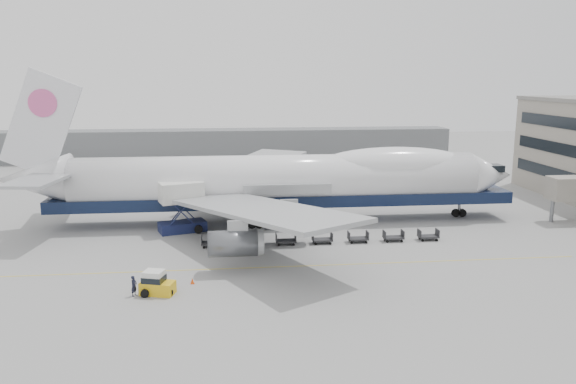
{
  "coord_description": "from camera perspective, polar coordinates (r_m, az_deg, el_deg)",
  "views": [
    {
      "loc": [
        -6.26,
        -59.69,
        18.78
      ],
      "look_at": [
        0.8,
        6.0,
        5.23
      ],
      "focal_mm": 35.0,
      "sensor_mm": 36.0,
      "label": 1
    }
  ],
  "objects": [
    {
      "name": "ground_worker",
      "position": [
        51.38,
        -15.39,
        -9.19
      ],
      "size": [
        0.69,
        0.79,
        1.83
      ],
      "primitive_type": "imported",
      "rotation": [
        0.0,
        0.0,
        1.11
      ],
      "color": "black",
      "rests_on": "ground"
    },
    {
      "name": "dolly_0",
      "position": [
        63.97,
        -7.76,
        -5.09
      ],
      "size": [
        2.3,
        1.35,
        1.3
      ],
      "color": "#2D2D30",
      "rests_on": "ground"
    },
    {
      "name": "airliner",
      "position": [
        73.21,
        -0.62,
        1.24
      ],
      "size": [
        67.0,
        55.3,
        19.98
      ],
      "color": "white",
      "rests_on": "ground"
    },
    {
      "name": "apron_line",
      "position": [
        57.22,
        0.5,
        -7.56
      ],
      "size": [
        60.0,
        0.15,
        0.01
      ],
      "primitive_type": "cube",
      "color": "gold",
      "rests_on": "ground"
    },
    {
      "name": "dolly_2",
      "position": [
        64.25,
        -0.22,
        -4.91
      ],
      "size": [
        2.3,
        1.35,
        1.3
      ],
      "color": "#2D2D30",
      "rests_on": "ground"
    },
    {
      "name": "baggage_tug",
      "position": [
        51.32,
        -13.25,
        -9.07
      ],
      "size": [
        3.23,
        2.32,
        2.13
      ],
      "rotation": [
        0.0,
        0.0,
        -0.29
      ],
      "color": "gold",
      "rests_on": "ground"
    },
    {
      "name": "catering_truck",
      "position": [
        70.15,
        -10.76,
        -1.22
      ],
      "size": [
        6.19,
        5.06,
        6.24
      ],
      "rotation": [
        0.0,
        0.0,
        0.32
      ],
      "color": "#1A224F",
      "rests_on": "ground"
    },
    {
      "name": "hangar",
      "position": [
        130.64,
        -7.75,
        4.77
      ],
      "size": [
        110.0,
        8.0,
        7.0
      ],
      "primitive_type": "cube",
      "color": "slate",
      "rests_on": "ground"
    },
    {
      "name": "dolly_5",
      "position": [
        66.68,
        10.65,
        -4.49
      ],
      "size": [
        2.3,
        1.35,
        1.3
      ],
      "color": "#2D2D30",
      "rests_on": "ground"
    },
    {
      "name": "dolly_6",
      "position": [
        67.99,
        14.05,
        -4.33
      ],
      "size": [
        2.3,
        1.35,
        1.3
      ],
      "color": "#2D2D30",
      "rests_on": "ground"
    },
    {
      "name": "ground",
      "position": [
        62.89,
        -0.14,
        -5.78
      ],
      "size": [
        260.0,
        260.0,
        0.0
      ],
      "primitive_type": "plane",
      "color": "gray",
      "rests_on": "ground"
    },
    {
      "name": "traffic_cone",
      "position": [
        53.32,
        -9.69,
        -8.91
      ],
      "size": [
        0.37,
        0.37,
        0.55
      ],
      "rotation": [
        0.0,
        0.0,
        0.31
      ],
      "color": "#E0440B",
      "rests_on": "ground"
    },
    {
      "name": "dolly_1",
      "position": [
        63.97,
        -3.98,
        -5.01
      ],
      "size": [
        2.3,
        1.35,
        1.3
      ],
      "color": "#2D2D30",
      "rests_on": "ground"
    },
    {
      "name": "dolly_4",
      "position": [
        65.61,
        7.12,
        -4.65
      ],
      "size": [
        2.3,
        1.35,
        1.3
      ],
      "color": "#2D2D30",
      "rests_on": "ground"
    },
    {
      "name": "dolly_3",
      "position": [
        64.8,
        3.49,
        -4.79
      ],
      "size": [
        2.3,
        1.35,
        1.3
      ],
      "color": "#2D2D30",
      "rests_on": "ground"
    }
  ]
}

